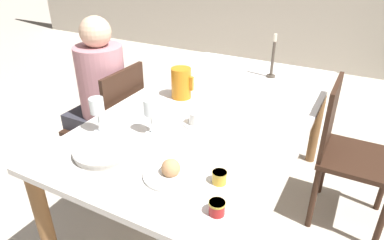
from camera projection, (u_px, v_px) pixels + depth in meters
The scene contains 15 objects.
ground_plane at pixel (212, 208), 2.28m from camera, with size 20.00×20.00×0.00m, color beige.
dining_table at pixel (215, 121), 1.97m from camera, with size 1.04×1.88×0.74m.
chair_person_side at pixel (112, 125), 2.29m from camera, with size 0.42×0.42×0.89m.
chair_opposite at pixel (347, 151), 2.01m from camera, with size 0.42×0.42×0.89m.
person_seated at pixel (99, 91), 2.22m from camera, with size 0.39×0.41×1.19m.
red_pitcher at pixel (181, 83), 2.01m from camera, with size 0.14×0.12×0.18m.
wine_glass_water at pixel (97, 107), 1.62m from camera, with size 0.07×0.07×0.18m.
wine_glass_juice at pixel (151, 109), 1.61m from camera, with size 0.07×0.07×0.18m.
teacup_near_person at pixel (197, 119), 1.74m from camera, with size 0.14×0.14×0.07m.
teacup_across at pixel (194, 76), 2.30m from camera, with size 0.14×0.14×0.07m.
serving_tray at pixel (104, 151), 1.51m from camera, with size 0.27×0.27×0.03m.
bread_plate at pixel (171, 172), 1.37m from camera, with size 0.23×0.23×0.08m.
jam_jar_amber at pixel (219, 177), 1.32m from camera, with size 0.06×0.06×0.05m.
jam_jar_red at pixel (217, 207), 1.17m from camera, with size 0.06×0.06×0.05m.
candlestick_tall at pixel (273, 61), 2.31m from camera, with size 0.06×0.06×0.30m.
Camera 1 is at (0.70, -1.60, 1.58)m, focal length 32.00 mm.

